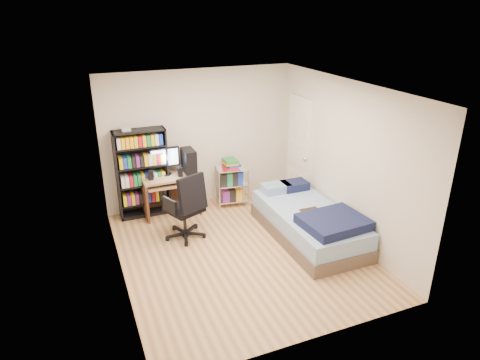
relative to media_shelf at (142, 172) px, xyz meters
name	(u,v)px	position (x,y,z in m)	size (l,w,h in m)	color
room	(241,176)	(1.10, -1.84, 0.44)	(3.58, 4.08, 2.58)	tan
media_shelf	(142,172)	(0.00, 0.00, 0.00)	(0.88, 0.29, 1.64)	black
computer_desk	(175,178)	(0.55, -0.09, -0.15)	(0.97, 0.56, 1.22)	tan
office_chair	(186,218)	(0.47, -1.09, -0.45)	(0.87, 0.87, 1.12)	black
wire_cart	(232,175)	(1.59, -0.19, -0.22)	(0.61, 0.48, 0.91)	white
bed	(309,222)	(2.30, -1.83, -0.54)	(1.08, 2.16, 0.62)	brown
door	(299,151)	(2.83, -0.49, 0.19)	(0.12, 0.80, 2.00)	white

